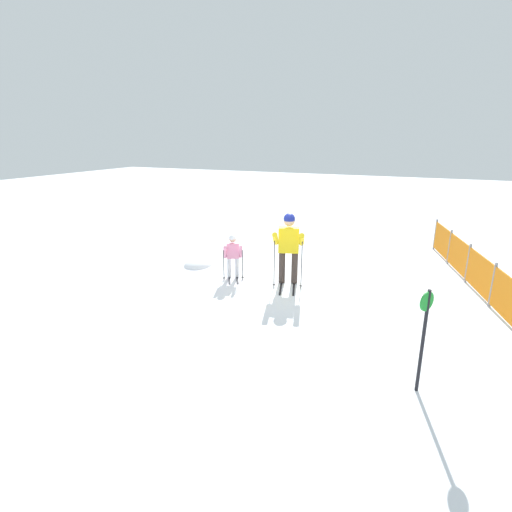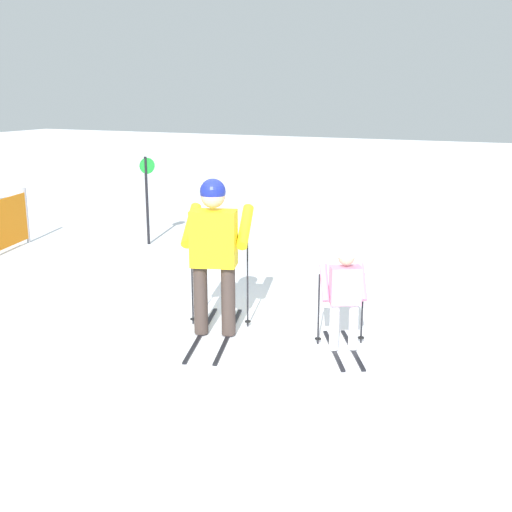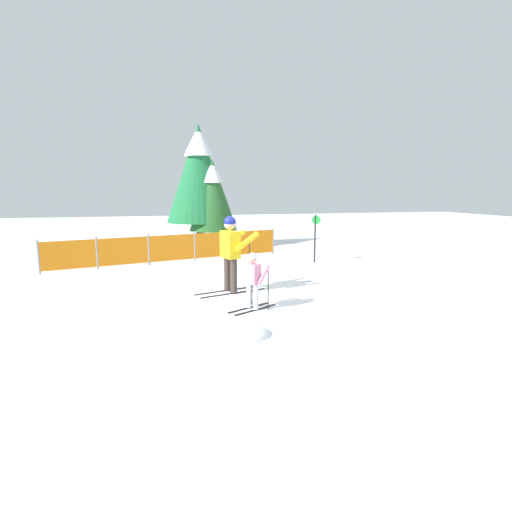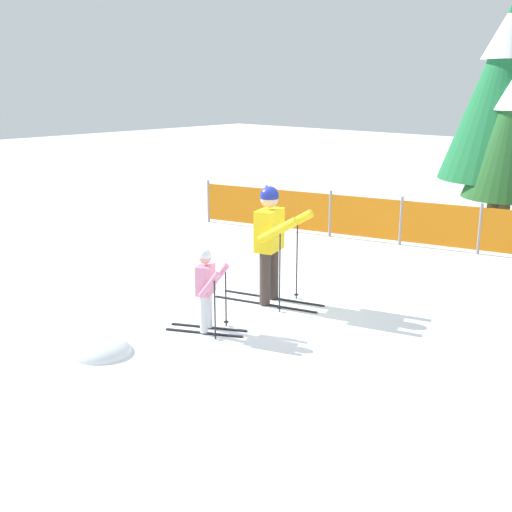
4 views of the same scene
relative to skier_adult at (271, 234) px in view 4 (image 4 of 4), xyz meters
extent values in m
plane|color=white|center=(0.25, -0.16, -1.06)|extent=(60.00, 60.00, 0.00)
cube|color=black|center=(-0.08, 0.14, -1.05)|extent=(1.61, 0.54, 0.02)
cube|color=black|center=(0.02, -0.16, -1.05)|extent=(1.61, 0.54, 0.02)
cylinder|color=#3F332D|center=(-0.08, 0.14, -0.65)|extent=(0.16, 0.16, 0.79)
cylinder|color=#3F332D|center=(0.02, -0.16, -0.65)|extent=(0.16, 0.16, 0.79)
cube|color=yellow|center=(-0.03, -0.01, 0.06)|extent=(0.41, 0.55, 0.62)
cylinder|color=yellow|center=(0.14, 0.37, 0.14)|extent=(0.62, 0.30, 0.43)
cylinder|color=yellow|center=(0.32, -0.22, 0.14)|extent=(0.62, 0.30, 0.43)
sphere|color=#D8AD8C|center=(-0.03, -0.01, 0.52)|extent=(0.26, 0.26, 0.26)
sphere|color=navy|center=(-0.03, -0.01, 0.57)|extent=(0.28, 0.28, 0.28)
cylinder|color=black|center=(0.18, 0.40, -0.45)|extent=(0.02, 0.02, 1.23)
cylinder|color=black|center=(0.18, 0.40, -1.00)|extent=(0.07, 0.07, 0.01)
cylinder|color=black|center=(0.37, -0.23, -0.45)|extent=(0.02, 0.02, 1.23)
cylinder|color=black|center=(0.37, -0.23, -1.00)|extent=(0.07, 0.07, 0.01)
cube|color=black|center=(0.09, -1.37, -1.05)|extent=(0.97, 0.55, 0.02)
cube|color=black|center=(0.18, -1.55, -1.05)|extent=(0.97, 0.55, 0.02)
cylinder|color=silver|center=(0.09, -1.37, -0.79)|extent=(0.10, 0.10, 0.51)
cylinder|color=silver|center=(0.18, -1.55, -0.79)|extent=(0.10, 0.10, 0.51)
cube|color=pink|center=(0.14, -1.46, -0.34)|extent=(0.31, 0.36, 0.40)
cylinder|color=pink|center=(0.15, -1.23, -0.34)|extent=(0.31, 0.21, 0.37)
cylinder|color=pink|center=(0.34, -1.57, -0.34)|extent=(0.31, 0.21, 0.37)
sphere|color=#D8AD8C|center=(0.14, -1.46, -0.04)|extent=(0.17, 0.17, 0.17)
sphere|color=white|center=(0.14, -1.46, -0.01)|extent=(0.18, 0.18, 0.18)
cylinder|color=black|center=(0.20, -1.15, -0.67)|extent=(0.02, 0.02, 0.79)
cylinder|color=black|center=(0.20, -1.15, -1.00)|extent=(0.07, 0.07, 0.01)
cylinder|color=black|center=(0.43, -1.57, -0.67)|extent=(0.02, 0.02, 0.79)
cylinder|color=black|center=(0.43, -1.57, -1.00)|extent=(0.07, 0.07, 0.01)
cylinder|color=gray|center=(-4.88, 3.30, -0.56)|extent=(0.06, 0.06, 1.00)
cylinder|color=gray|center=(-3.39, 3.68, -0.56)|extent=(0.06, 0.06, 1.00)
cylinder|color=gray|center=(-1.89, 4.07, -0.56)|extent=(0.06, 0.06, 1.00)
cylinder|color=gray|center=(-0.40, 4.45, -0.56)|extent=(0.06, 0.06, 1.00)
cylinder|color=gray|center=(1.09, 4.84, -0.56)|extent=(0.06, 0.06, 1.00)
cube|color=orange|center=(-4.14, 3.49, -0.56)|extent=(1.50, 0.41, 0.84)
cube|color=orange|center=(-2.64, 3.88, -0.56)|extent=(1.50, 0.41, 0.84)
cube|color=orange|center=(-1.15, 4.26, -0.56)|extent=(1.50, 0.41, 0.84)
cube|color=orange|center=(0.35, 4.64, -0.56)|extent=(1.50, 0.41, 0.84)
cylinder|color=#4C3823|center=(0.63, 7.13, -0.69)|extent=(0.24, 0.24, 0.76)
cone|color=#265F2B|center=(0.63, 7.13, 1.10)|extent=(1.92, 1.92, 2.82)
cylinder|color=#4C3823|center=(0.17, 7.71, -0.53)|extent=(0.34, 0.34, 1.06)
cone|color=#1E6E3D|center=(0.17, 7.71, 1.97)|extent=(2.70, 2.70, 3.95)
cone|color=white|center=(0.17, 7.71, 3.24)|extent=(1.21, 1.21, 1.19)
ellipsoid|color=white|center=(-0.37, -2.83, -1.06)|extent=(0.91, 0.77, 0.36)
camera|label=1|loc=(8.88, 3.04, 2.47)|focal=28.00mm
camera|label=2|loc=(-6.01, -3.25, 1.62)|focal=45.00mm
camera|label=3|loc=(-1.70, -8.91, 1.27)|focal=28.00mm
camera|label=4|loc=(6.09, -6.91, 2.19)|focal=45.00mm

